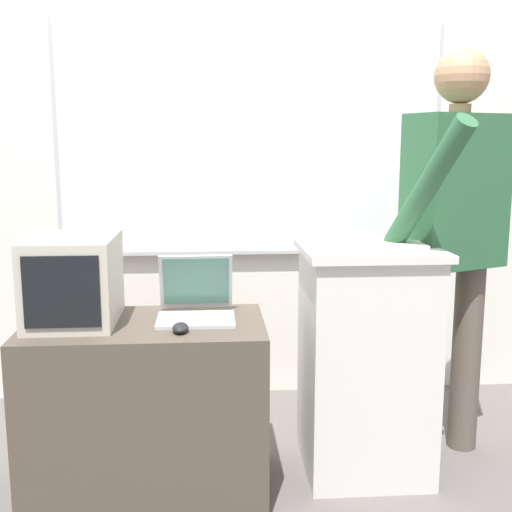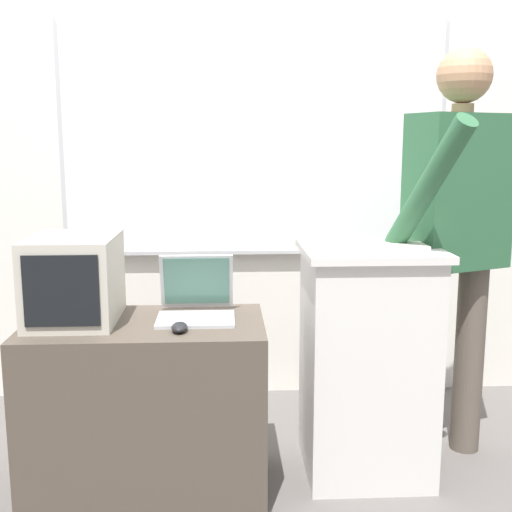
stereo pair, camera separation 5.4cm
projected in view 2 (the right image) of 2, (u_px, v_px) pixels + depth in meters
The scene contains 8 objects.
back_wall at pixel (259, 144), 3.47m from camera, with size 6.40×0.17×2.77m.
lectern_podium at pixel (366, 360), 2.71m from camera, with size 0.56×0.53×0.98m.
side_desk at pixel (147, 406), 2.58m from camera, with size 0.94×0.53×0.70m.
person_presenter at pixel (457, 226), 2.74m from camera, with size 0.61×0.69×1.78m.
laptop at pixel (196, 299), 2.59m from camera, with size 0.31×0.30×0.25m.
wireless_keyboard at pixel (370, 247), 2.56m from camera, with size 0.45×0.14×0.02m.
computer_mouse_by_laptop at pixel (179, 327), 2.38m from camera, with size 0.06×0.10×0.03m.
crt_monitor at pixel (74, 279), 2.51m from camera, with size 0.33×0.42×0.34m.
Camera 2 is at (-0.20, -2.17, 1.40)m, focal length 45.00 mm.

